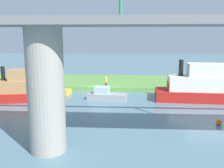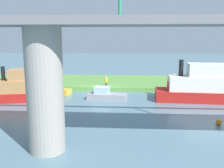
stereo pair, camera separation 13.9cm
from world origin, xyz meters
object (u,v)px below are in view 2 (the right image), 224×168
object	(u,v)px
person_on_bank	(106,81)
houseboat_blue	(53,90)
mooring_post	(170,85)
skiff_small	(106,95)
motorboat_white	(21,88)
marker_buoy	(219,122)
bridge_pylon	(45,91)
motorboat_red	(200,86)

from	to	relation	value
person_on_bank	houseboat_blue	size ratio (longest dim) A/B	0.29
mooring_post	skiff_small	distance (m)	10.09
motorboat_white	marker_buoy	world-z (taller)	motorboat_white
mooring_post	houseboat_blue	world-z (taller)	houseboat_blue
bridge_pylon	motorboat_white	size ratio (longest dim) A/B	0.97
bridge_pylon	motorboat_red	distance (m)	20.15
motorboat_red	houseboat_blue	world-z (taller)	motorboat_red
mooring_post	motorboat_red	xyz separation A→B (m)	(-2.62, 5.18, 0.93)
skiff_small	marker_buoy	distance (m)	13.64
mooring_post	skiff_small	world-z (taller)	skiff_small
motorboat_red	marker_buoy	distance (m)	8.69
motorboat_red	skiff_small	distance (m)	11.31
skiff_small	marker_buoy	xyz separation A→B (m)	(-10.68, 8.48, -0.32)
motorboat_red	person_on_bank	bearing A→B (deg)	-26.13
motorboat_red	houseboat_blue	size ratio (longest dim) A/B	2.05
houseboat_blue	skiff_small	bearing A→B (deg)	159.97
houseboat_blue	marker_buoy	size ratio (longest dim) A/B	9.54
person_on_bank	mooring_post	world-z (taller)	person_on_bank
bridge_pylon	skiff_small	distance (m)	15.01
motorboat_red	motorboat_white	size ratio (longest dim) A/B	1.15
motorboat_white	marker_buoy	xyz separation A→B (m)	(-20.74, 7.25, -1.30)
skiff_small	person_on_bank	bearing A→B (deg)	-85.70
bridge_pylon	mooring_post	xyz separation A→B (m)	(-11.31, -19.55, -3.25)
person_on_bank	marker_buoy	distance (m)	18.10
person_on_bank	mooring_post	distance (m)	9.08
person_on_bank	motorboat_red	size ratio (longest dim) A/B	0.14
mooring_post	person_on_bank	bearing A→B (deg)	-3.45
mooring_post	marker_buoy	size ratio (longest dim) A/B	1.58
person_on_bank	motorboat_white	bearing A→B (deg)	36.03
houseboat_blue	skiff_small	world-z (taller)	skiff_small
houseboat_blue	mooring_post	bearing A→B (deg)	-171.04
bridge_pylon	marker_buoy	bearing A→B (deg)	-156.40
houseboat_blue	motorboat_white	bearing A→B (deg)	55.95
person_on_bank	skiff_small	xyz separation A→B (m)	(-0.43, 5.77, -0.63)
bridge_pylon	motorboat_red	xyz separation A→B (m)	(-13.93, -14.37, -2.32)
person_on_bank	skiff_small	world-z (taller)	person_on_bank
bridge_pylon	houseboat_blue	bearing A→B (deg)	-74.51
motorboat_white	houseboat_blue	size ratio (longest dim) A/B	1.79
person_on_bank	marker_buoy	size ratio (longest dim) A/B	2.78
skiff_small	marker_buoy	world-z (taller)	skiff_small
bridge_pylon	marker_buoy	distance (m)	15.10
motorboat_red	marker_buoy	size ratio (longest dim) A/B	19.60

